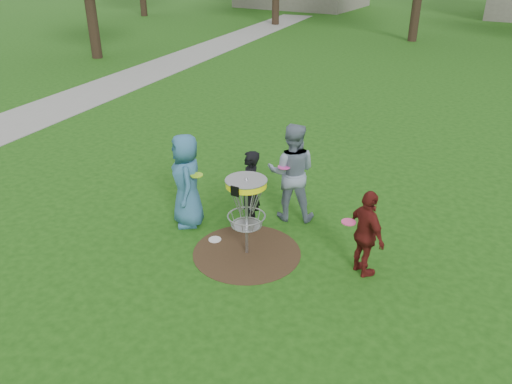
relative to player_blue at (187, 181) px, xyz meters
The scene contains 10 objects.
ground 1.69m from the player_blue, 12.02° to the right, with size 100.00×100.00×0.00m, color #19470F.
dirt_patch 1.69m from the player_blue, 12.02° to the right, with size 1.80×1.80×0.01m, color #47331E.
concrete_path 11.55m from the player_blue, 138.09° to the left, with size 2.20×40.00×0.02m, color #9E9E99.
player_blue is the anchor object (origin of this frame).
player_black 1.13m from the player_blue, 24.86° to the left, with size 0.53×0.35×1.46m, color black.
player_grey 1.88m from the player_blue, 37.62° to the left, with size 0.89×0.70×1.84m, color gray.
player_maroon 3.28m from the player_blue, ahead, with size 0.83×0.34×1.41m, color #5E1815.
disc_on_grass 1.16m from the player_blue, 18.86° to the right, with size 0.22×0.22×0.02m, color white.
disc_golf_basket 1.47m from the player_blue, 12.05° to the right, with size 0.66×0.67×1.38m.
held_discs 1.51m from the player_blue, 10.57° to the left, with size 2.95×1.15×0.28m.
Camera 1 is at (3.68, -5.93, 4.62)m, focal length 35.00 mm.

